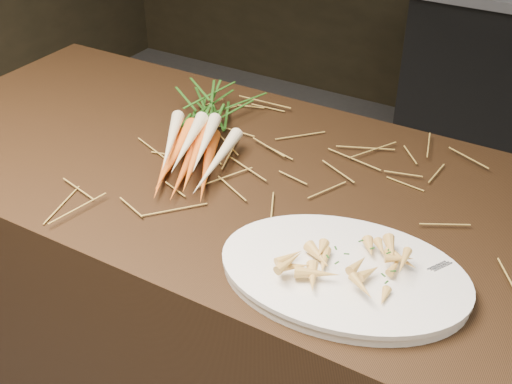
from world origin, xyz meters
TOP-DOWN VIEW (x-y plane):
  - straw_bedding at (0.00, 0.30)m, footprint 1.40×0.60m
  - root_veg_bunch at (-0.56, 0.36)m, footprint 0.31×0.47m
  - serving_platter at (-0.11, 0.11)m, footprint 0.43×0.33m
  - roasted_veg_heap at (-0.11, 0.11)m, footprint 0.21×0.17m
  - serving_fork at (0.03, 0.12)m, footprint 0.08×0.14m

SIDE VIEW (x-z plane):
  - straw_bedding at x=0.00m, z-range 0.90..0.92m
  - serving_platter at x=-0.11m, z-range 0.90..0.92m
  - serving_fork at x=0.03m, z-range 0.92..0.92m
  - root_veg_bunch at x=-0.56m, z-range 0.90..0.99m
  - roasted_veg_heap at x=-0.11m, z-range 0.92..0.96m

